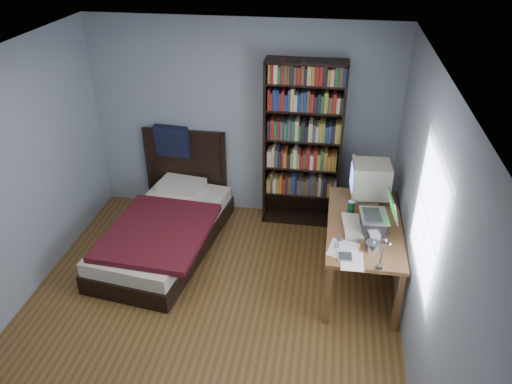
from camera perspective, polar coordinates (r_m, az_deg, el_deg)
room at (r=4.39m, az=-6.17°, el=-2.07°), size 4.20×4.24×2.50m
desk at (r=5.75m, az=11.84°, el=-4.07°), size 0.75×1.49×0.73m
crt_monitor at (r=5.54m, az=12.85°, el=1.40°), size 0.42×0.39×0.46m
laptop at (r=5.11m, az=13.50°, el=-3.15°), size 0.37×0.37×0.42m
desk_lamp at (r=4.12m, az=13.35°, el=-6.35°), size 0.21×0.47×0.56m
keyboard at (r=5.15m, az=10.92°, el=-3.87°), size 0.23×0.47×0.04m
speaker at (r=4.83m, az=13.23°, el=-5.50°), size 0.12×0.12×0.20m
soda_can at (r=5.38m, az=10.82°, el=-1.71°), size 0.07×0.07×0.13m
mouse at (r=5.45m, az=12.01°, el=-1.97°), size 0.06×0.10×0.03m
phone_silver at (r=4.95m, az=9.45°, el=-5.33°), size 0.07×0.10×0.02m
phone_grey at (r=4.86m, az=9.24°, el=-6.06°), size 0.05×0.08×0.02m
external_drive at (r=4.72m, az=10.18°, el=-7.32°), size 0.12×0.12×0.02m
bookshelf at (r=6.07m, az=5.35°, el=5.26°), size 0.94×0.30×2.08m
bed at (r=6.04m, az=-10.22°, el=-3.87°), size 1.29×2.17×1.16m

